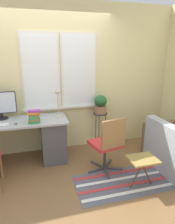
{
  "coord_description": "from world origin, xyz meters",
  "views": [
    {
      "loc": [
        -0.21,
        -2.95,
        1.82
      ],
      "look_at": [
        0.67,
        0.16,
        0.86
      ],
      "focal_mm": 32.0,
      "sensor_mm": 36.0,
      "label": 1
    }
  ],
  "objects": [
    {
      "name": "desk",
      "position": [
        -0.74,
        0.33,
        0.41
      ],
      "size": [
        2.13,
        0.66,
        0.75
      ],
      "color": "#9EA3A8",
      "rests_on": "ground_plane"
    },
    {
      "name": "folding_stool",
      "position": [
        1.18,
        -0.81,
        0.39
      ],
      "size": [
        0.38,
        0.33,
        0.44
      ],
      "color": "olive",
      "rests_on": "ground_plane"
    },
    {
      "name": "wall_back_with_window",
      "position": [
        0.01,
        0.73,
        1.35
      ],
      "size": [
        9.0,
        0.12,
        2.7
      ],
      "color": "beige",
      "rests_on": "ground_plane"
    },
    {
      "name": "desk_lamp",
      "position": [
        0.21,
        0.41,
        1.06
      ],
      "size": [
        0.14,
        0.14,
        0.47
      ],
      "color": "#BCB299",
      "rests_on": "desk"
    },
    {
      "name": "ground_plane",
      "position": [
        0.0,
        0.0,
        0.0
      ],
      "size": [
        14.0,
        14.0,
        0.0
      ],
      "primitive_type": "plane",
      "color": "brown"
    },
    {
      "name": "floor_rug_striped",
      "position": [
        1.05,
        -0.67,
        0.0
      ],
      "size": [
        1.56,
        0.7,
        0.01
      ],
      "color": "#565B6B",
      "rests_on": "ground_plane"
    },
    {
      "name": "book_stack",
      "position": [
        -0.21,
        0.17,
        0.86
      ],
      "size": [
        0.21,
        0.16,
        0.21
      ],
      "color": "green",
      "rests_on": "desk"
    },
    {
      "name": "office_chair_swivel",
      "position": [
        0.85,
        -0.33,
        0.48
      ],
      "size": [
        0.57,
        0.56,
        0.91
      ],
      "rotation": [
        0.0,
        0.0,
        3.36
      ],
      "color": "#47474C",
      "rests_on": "ground_plane"
    },
    {
      "name": "monitor",
      "position": [
        -0.73,
        0.52,
        0.99
      ],
      "size": [
        0.51,
        0.2,
        0.46
      ],
      "color": "black",
      "rests_on": "desk"
    },
    {
      "name": "mouse",
      "position": [
        -0.49,
        0.16,
        0.77
      ],
      "size": [
        0.04,
        0.07,
        0.04
      ],
      "color": "slate",
      "rests_on": "desk"
    },
    {
      "name": "potted_plant",
      "position": [
        1.03,
        0.54,
        0.89
      ],
      "size": [
        0.24,
        0.24,
        0.35
      ],
      "color": "#9E6B4C",
      "rests_on": "plant_stand"
    },
    {
      "name": "plant_stand",
      "position": [
        1.03,
        0.54,
        0.62
      ],
      "size": [
        0.27,
        0.27,
        0.71
      ],
      "color": "#333338",
      "rests_on": "ground_plane"
    }
  ]
}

